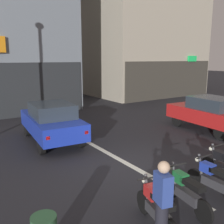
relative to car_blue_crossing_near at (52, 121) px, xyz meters
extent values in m
plane|color=#232328|center=(1.17, -3.94, -0.89)|extent=(120.00, 120.00, 0.00)
cube|color=silver|center=(1.17, 2.06, -0.88)|extent=(0.20, 18.00, 0.01)
cube|color=#292C30|center=(-0.27, 5.47, 0.71)|extent=(8.88, 0.10, 3.20)
cube|color=#3E3A33|center=(13.11, 5.75, 0.71)|extent=(9.98, 0.10, 3.20)
cube|color=#1EE566|center=(15.68, 5.68, 2.52)|extent=(1.05, 0.16, 0.50)
cylinder|color=black|center=(-0.65, 1.40, -0.57)|extent=(0.24, 0.65, 0.64)
cylinder|color=black|center=(0.89, 1.26, -0.57)|extent=(0.24, 0.65, 0.64)
cylinder|color=black|center=(-0.89, -1.19, -0.57)|extent=(0.24, 0.65, 0.64)
cylinder|color=black|center=(0.66, -1.33, -0.57)|extent=(0.24, 0.65, 0.64)
cube|color=#1E38BF|center=(0.00, 0.04, -0.14)|extent=(2.12, 4.24, 0.66)
cube|color=#2D3842|center=(-0.01, -0.11, 0.47)|extent=(1.72, 2.10, 0.56)
cube|color=red|center=(-0.88, -1.91, -0.09)|extent=(0.14, 0.07, 0.12)
cube|color=red|center=(0.52, -2.04, -0.09)|extent=(0.14, 0.07, 0.12)
cylinder|color=black|center=(6.25, -1.27, -0.57)|extent=(0.23, 0.65, 0.64)
cylinder|color=black|center=(7.79, -1.38, -0.57)|extent=(0.23, 0.65, 0.64)
cylinder|color=black|center=(6.06, -3.86, -0.57)|extent=(0.23, 0.65, 0.64)
cube|color=red|center=(6.92, -2.62, -0.14)|extent=(2.06, 4.22, 0.66)
cube|color=#2D3842|center=(6.91, -2.77, 0.47)|extent=(1.69, 2.08, 0.56)
cylinder|color=black|center=(4.05, 8.58, -0.57)|extent=(0.21, 0.65, 0.64)
cylinder|color=black|center=(2.50, 8.66, -0.57)|extent=(0.21, 0.65, 0.64)
cylinder|color=black|center=(4.18, 11.18, -0.57)|extent=(0.21, 0.65, 0.64)
cylinder|color=black|center=(2.63, 11.26, -0.57)|extent=(0.21, 0.65, 0.64)
cube|color=black|center=(3.34, 9.92, -0.14)|extent=(1.97, 4.18, 0.66)
cube|color=#2D3842|center=(3.35, 10.07, 0.47)|extent=(1.65, 2.04, 0.56)
cube|color=red|center=(4.14, 11.90, -0.09)|extent=(0.14, 0.07, 0.12)
cube|color=red|center=(2.74, 11.98, -0.09)|extent=(0.14, 0.07, 0.12)
cylinder|color=black|center=(-0.21, -6.07, -0.63)|extent=(0.19, 0.52, 0.52)
cube|color=#38383D|center=(-0.35, -6.68, -0.52)|extent=(0.36, 0.76, 0.22)
cube|color=black|center=(-0.39, -6.83, -0.17)|extent=(0.35, 0.63, 0.12)
cube|color=red|center=(-0.29, -6.43, -0.19)|extent=(0.30, 0.40, 0.24)
cylinder|color=#4C4C51|center=(-0.24, -6.22, -0.25)|extent=(0.12, 0.25, 0.70)
cylinder|color=black|center=(-0.26, -6.29, 0.07)|extent=(0.54, 0.16, 0.04)
sphere|color=silver|center=(-0.21, -6.09, -0.09)|extent=(0.12, 0.12, 0.12)
cylinder|color=black|center=(0.78, -5.93, -0.63)|extent=(0.15, 0.52, 0.52)
cylinder|color=black|center=(0.60, -7.07, -0.63)|extent=(0.15, 0.52, 0.52)
cube|color=#38383D|center=(0.68, -6.55, -0.52)|extent=(0.31, 0.76, 0.22)
cube|color=black|center=(0.66, -6.70, -0.17)|extent=(0.31, 0.63, 0.12)
cube|color=#1E7238|center=(0.72, -6.30, -0.19)|extent=(0.27, 0.39, 0.24)
cylinder|color=#4C4C51|center=(0.76, -6.08, -0.25)|extent=(0.11, 0.25, 0.70)
cylinder|color=black|center=(0.74, -6.16, 0.07)|extent=(0.55, 0.12, 0.04)
sphere|color=silver|center=(0.78, -5.95, -0.09)|extent=(0.12, 0.12, 0.12)
cylinder|color=black|center=(1.75, -5.95, -0.63)|extent=(0.09, 0.52, 0.52)
cube|color=#38383D|center=(1.72, -6.57, -0.52)|extent=(0.23, 0.74, 0.22)
cube|color=black|center=(1.72, -6.73, -0.17)|extent=(0.25, 0.61, 0.12)
cube|color=#233DB7|center=(1.73, -6.31, -0.19)|extent=(0.24, 0.37, 0.24)
cylinder|color=#4C4C51|center=(1.74, -6.09, -0.25)|extent=(0.08, 0.24, 0.70)
cylinder|color=black|center=(1.74, -6.18, 0.07)|extent=(0.55, 0.06, 0.04)
sphere|color=silver|center=(1.75, -5.97, -0.09)|extent=(0.12, 0.12, 0.12)
cylinder|color=black|center=(2.79, -5.63, -0.63)|extent=(0.10, 0.52, 0.52)
cube|color=black|center=(2.77, -5.99, -0.19)|extent=(0.24, 0.37, 0.24)
cylinder|color=#4C4C51|center=(2.78, -5.78, -0.25)|extent=(0.08, 0.24, 0.70)
cylinder|color=black|center=(2.78, -5.86, 0.07)|extent=(0.55, 0.06, 0.04)
sphere|color=silver|center=(2.79, -5.65, -0.09)|extent=(0.12, 0.12, 0.12)
cylinder|color=#23232D|center=(-0.61, -7.03, -0.46)|extent=(0.24, 0.24, 0.86)
cube|color=#334CA5|center=(-0.61, -7.03, 0.26)|extent=(0.31, 0.41, 0.58)
sphere|color=beige|center=(-0.61, -7.03, 0.67)|extent=(0.22, 0.22, 0.22)
camera|label=1|loc=(-3.74, -10.04, 2.56)|focal=41.28mm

